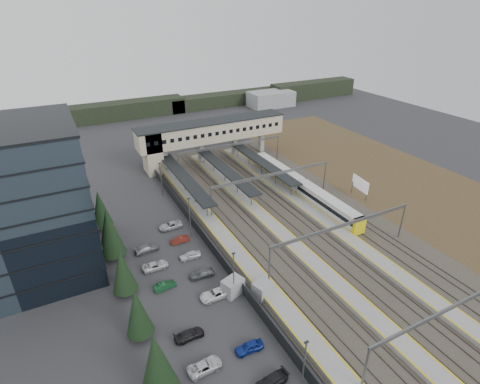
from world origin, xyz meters
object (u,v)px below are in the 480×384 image
office_building (0,209)px  footbridge (203,134)px  train (302,187)px  relay_cabin_far (263,290)px  billboard (360,185)px  relay_cabin_near (233,286)px

office_building → footbridge: office_building is taller
train → relay_cabin_far: bearing=-135.1°
relay_cabin_far → billboard: 39.03m
relay_cabin_far → relay_cabin_near: bearing=145.1°
office_building → footbridge: bearing=34.5°
office_building → relay_cabin_near: 35.84m
billboard → footbridge: bearing=124.0°
billboard → train: bearing=148.5°
relay_cabin_near → office_building: bearing=145.9°
train → footbridge: bearing=113.9°
relay_cabin_far → train: (24.08, 23.99, 0.72)m
office_building → relay_cabin_far: size_ratio=7.72×
footbridge → billboard: bearing=-56.0°
office_building → relay_cabin_near: bearing=-34.1°
billboard → relay_cabin_far: bearing=-153.6°
billboard → relay_cabin_near: bearing=-159.0°
train → billboard: (10.84, -6.64, 1.13)m
relay_cabin_far → train: train is taller
relay_cabin_far → footbridge: (11.78, 51.69, 6.72)m
footbridge → train: 30.90m
relay_cabin_near → train: 35.07m
relay_cabin_near → train: bearing=37.7°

